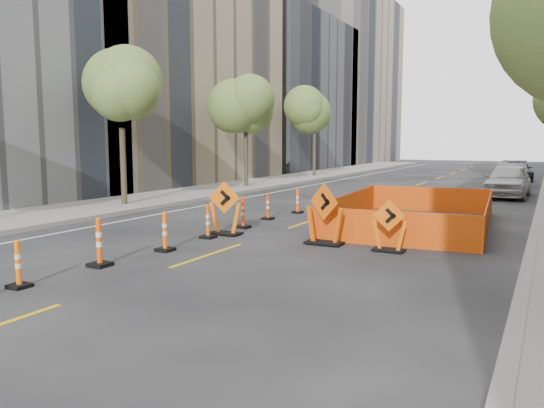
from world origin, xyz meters
The scene contains 21 objects.
ground_plane centered at (0.00, 0.00, 0.00)m, with size 140.00×140.00×0.00m, color black.
sidewalk_left centered at (-9.00, 12.00, 0.07)m, with size 4.00×90.00×0.15m, color gray.
bld_left_d centered at (-17.00, 39.20, 7.00)m, with size 12.00×16.00×14.00m, color #4C4C51.
bld_left_e centered at (-17.00, 55.60, 10.00)m, with size 12.00×20.00×20.00m, color gray.
tree_l_b centered at (-8.40, 10.00, 4.53)m, with size 2.80×2.80×5.95m.
tree_l_c centered at (-8.40, 20.00, 4.53)m, with size 2.80×2.80×5.95m.
tree_l_d centered at (-8.40, 30.00, 4.53)m, with size 2.80×2.80×5.95m.
channelizer_2 centered at (-1.56, -0.10, 0.47)m, with size 0.37×0.37×0.94m, color orange, non-canonical shape.
channelizer_3 centered at (-1.49, 1.88, 0.56)m, with size 0.44×0.44×1.11m, color #F24D0A, non-canonical shape.
channelizer_4 centered at (-1.26, 3.87, 0.51)m, with size 0.40×0.40×1.02m, color #FF5B0A, non-canonical shape.
channelizer_5 centered at (-1.31, 5.85, 0.49)m, with size 0.39×0.39×0.98m, color #E05609, non-canonical shape.
channelizer_6 centered at (-1.33, 7.83, 0.51)m, with size 0.40×0.40×1.03m, color #F13E0A, non-canonical shape.
channelizer_7 centered at (-1.49, 9.81, 0.48)m, with size 0.38×0.38×0.95m, color #DE3D09, non-canonical shape.
channelizer_8 centered at (-1.25, 11.80, 0.47)m, with size 0.37×0.37×0.94m, color #FF5A0A, non-canonical shape.
chevron_sign_left centered at (-1.18, 6.56, 0.80)m, with size 1.06×0.64×1.60m, color #E46009, non-canonical shape.
chevron_sign_center centered at (2.00, 6.55, 0.84)m, with size 1.11×0.67×1.67m, color #DD5409, non-canonical shape.
chevron_sign_right centered at (3.79, 6.46, 0.66)m, with size 0.88×0.53×1.32m, color #EB5E09, non-canonical shape.
safety_fence centered at (3.42, 10.91, 0.48)m, with size 4.50×7.66×0.96m, color orange, non-canonical shape.
parked_car_near centered at (5.45, 21.86, 0.82)m, with size 1.93×4.81×1.64m, color #BABABC.
parked_car_mid centered at (5.26, 27.04, 0.72)m, with size 1.52×4.37×1.44m, color #949297.
parked_car_far centered at (5.18, 33.76, 0.69)m, with size 1.92×4.73×1.37m, color black.
Camera 1 is at (7.33, -6.57, 2.82)m, focal length 35.00 mm.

